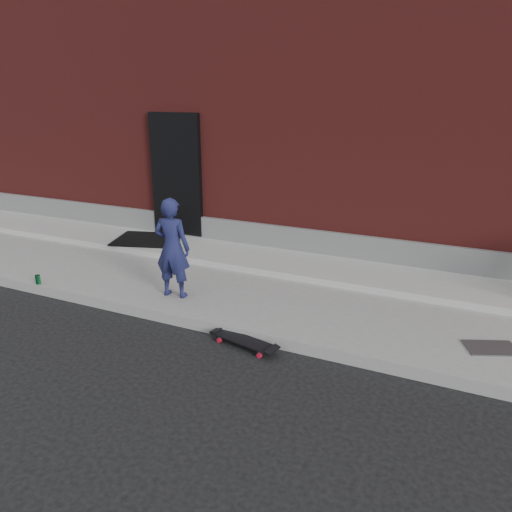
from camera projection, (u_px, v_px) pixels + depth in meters
The scene contains 9 objects.
ground at pixel (224, 337), 6.15m from camera, with size 80.00×80.00×0.00m, color black.
sidewalk at pixel (272, 290), 7.42m from camera, with size 20.00×3.00×0.15m, color gray.
apron at pixel (294, 264), 8.15m from camera, with size 20.00×1.20×0.10m, color gray.
building at pixel (369, 109), 11.37m from camera, with size 20.00×8.10×5.00m.
child at pixel (172, 248), 6.80m from camera, with size 0.51×0.33×1.40m, color #191D47.
skateboard at pixel (244, 341), 5.89m from camera, with size 0.90×0.40×0.10m.
soda_can at pixel (38, 280), 7.41m from camera, with size 0.08×0.08×0.14m, color #17773A.
doormat at pixel (148, 239), 9.26m from camera, with size 1.15×0.93×0.03m, color black.
utility_plate at pixel (491, 348), 5.56m from camera, with size 0.55×0.35×0.02m, color #535458.
Camera 1 is at (2.72, -4.83, 2.88)m, focal length 35.00 mm.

